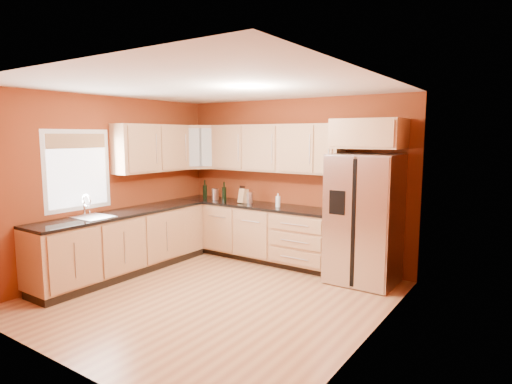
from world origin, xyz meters
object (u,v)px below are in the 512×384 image
refrigerator (364,219)px  canister_left (215,194)px  knife_block (243,196)px  wine_bottle_a (205,189)px  soap_dispenser (278,200)px

refrigerator → canister_left: 2.69m
refrigerator → knife_block: refrigerator is taller
wine_bottle_a → knife_block: (0.83, -0.00, -0.05)m
soap_dispenser → refrigerator: bearing=-0.4°
refrigerator → wine_bottle_a: (-2.91, 0.03, 0.20)m
wine_bottle_a → soap_dispenser: size_ratio=1.57×
canister_left → soap_dispenser: size_ratio=0.91×
wine_bottle_a → knife_block: bearing=-0.2°
knife_block → soap_dispenser: size_ratio=1.11×
canister_left → wine_bottle_a: wine_bottle_a is taller
canister_left → knife_block: (0.61, -0.02, 0.02)m
canister_left → knife_block: 0.61m
refrigerator → knife_block: 2.08m
refrigerator → soap_dispenser: (-1.39, 0.01, 0.14)m
wine_bottle_a → refrigerator: bearing=-0.7°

